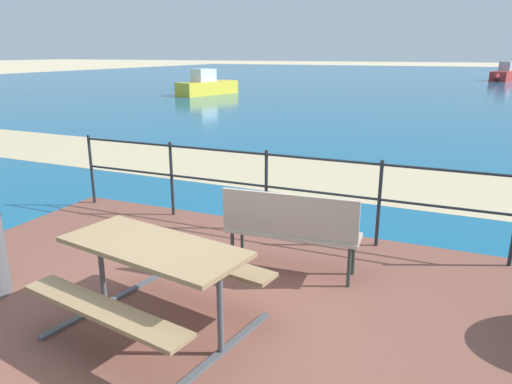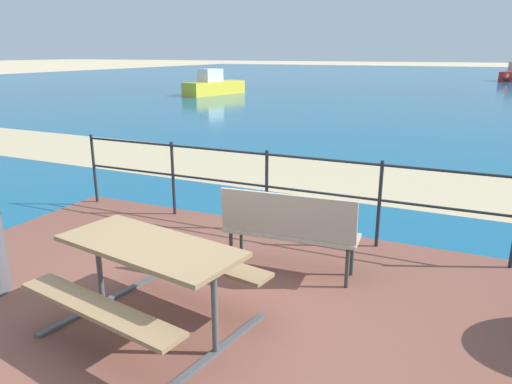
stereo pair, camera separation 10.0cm
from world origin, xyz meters
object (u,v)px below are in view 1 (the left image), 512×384
at_px(park_bench, 291,226).
at_px(boat_near, 208,86).
at_px(boat_mid, 504,74).
at_px(picnic_table, 154,266).

relative_size(park_bench, boat_near, 0.32).
distance_m(park_bench, boat_mid, 42.21).
xyz_separation_m(park_bench, boat_mid, (4.42, 41.98, -0.09)).
xyz_separation_m(picnic_table, boat_near, (-11.23, 21.34, -0.15)).
height_order(picnic_table, boat_mid, boat_mid).
bearing_deg(boat_mid, park_bench, 8.63).
bearing_deg(park_bench, boat_near, -63.01).
height_order(boat_near, boat_mid, boat_mid).
relative_size(picnic_table, park_bench, 1.26).
bearing_deg(picnic_table, boat_mid, 93.23).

